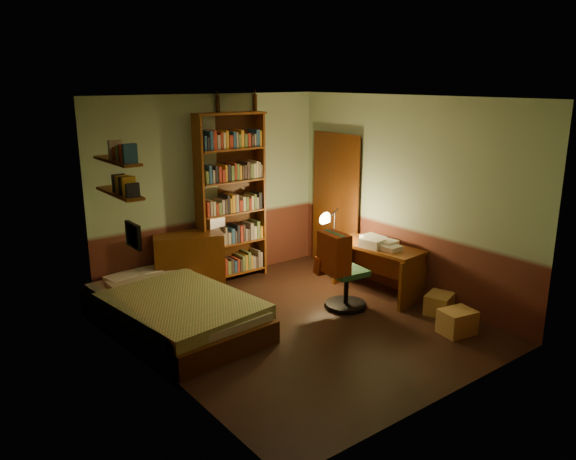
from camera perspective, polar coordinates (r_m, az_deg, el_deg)
floor at (r=6.69m, az=1.32°, el=-9.67°), size 3.50×4.00×0.02m
ceiling at (r=6.07m, az=1.48°, el=13.38°), size 3.50×4.00×0.02m
wall_back at (r=7.88m, az=-7.84°, el=4.06°), size 3.50×0.02×2.60m
wall_left at (r=5.36m, az=-13.42°, el=-1.49°), size 0.02×4.00×2.60m
wall_right at (r=7.46m, az=12.00°, el=3.24°), size 0.02×4.00×2.60m
wall_front at (r=4.91m, az=16.29°, el=-3.22°), size 3.50×0.02×2.60m
doorway at (r=8.37m, az=4.97°, el=2.71°), size 0.06×0.90×2.00m
door_trim at (r=8.35m, az=4.80°, el=2.67°), size 0.02×0.98×2.08m
bed at (r=6.67m, az=-11.67°, el=-6.76°), size 1.40×2.39×0.69m
dresser at (r=7.66m, az=-9.99°, el=-3.28°), size 1.01×0.77×0.81m
mini_stereo at (r=7.84m, az=-7.65°, el=0.86°), size 0.30×0.25×0.14m
bookshelf at (r=7.88m, az=-5.83°, el=3.23°), size 1.04×0.42×2.36m
bottle_left at (r=7.76m, az=-7.16°, el=12.61°), size 0.08×0.08×0.22m
bottle_right at (r=8.08m, az=-3.37°, el=12.81°), size 0.07×0.07×0.22m
desk at (r=7.60m, az=8.96°, el=-3.94°), size 0.63×1.29×0.67m
paper_stack at (r=7.37m, az=8.52°, el=-1.33°), size 0.26×0.32×0.12m
desk_lamp at (r=7.71m, az=4.75°, el=1.28°), size 0.19×0.19×0.57m
office_chair at (r=7.03m, az=5.98°, el=-4.14°), size 0.53×0.48×0.97m
red_jacket at (r=6.78m, az=3.73°, el=1.63°), size 0.28×0.44×0.49m
wall_shelf_lower at (r=6.33m, az=-16.74°, el=3.60°), size 0.20×0.90×0.03m
wall_shelf_upper at (r=6.27m, az=-16.98°, el=6.74°), size 0.20×0.90×0.03m
framed_picture at (r=5.92m, az=-15.45°, el=-0.55°), size 0.04×0.32×0.26m
cardboard_box_a at (r=6.70m, az=16.81°, el=-8.92°), size 0.42×0.36×0.28m
cardboard_box_b at (r=7.19m, az=15.12°, el=-7.24°), size 0.43×0.39×0.25m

